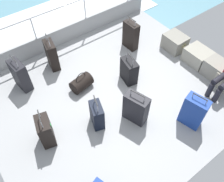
# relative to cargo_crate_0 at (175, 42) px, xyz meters

# --- Properties ---
(ground_plane) EXTENTS (4.40, 5.20, 0.06)m
(ground_plane) POSITION_rel_cargo_crate_0_xyz_m (0.30, -2.10, -0.22)
(ground_plane) COLOR #939699
(gunwale_port) EXTENTS (0.06, 5.20, 0.45)m
(gunwale_port) POSITION_rel_cargo_crate_0_xyz_m (-1.87, -2.10, 0.03)
(gunwale_port) COLOR #939699
(gunwale_port) RESTS_ON ground_plane
(railing_port) EXTENTS (0.04, 4.20, 1.02)m
(railing_port) POSITION_rel_cargo_crate_0_xyz_m (-1.87, -2.10, 0.59)
(railing_port) COLOR silver
(railing_port) RESTS_ON ground_plane
(sea_wake) EXTENTS (12.00, 12.00, 0.01)m
(sea_wake) POSITION_rel_cargo_crate_0_xyz_m (-3.30, -2.10, -0.53)
(sea_wake) COLOR #598C9E
(sea_wake) RESTS_ON ground_plane
(cargo_crate_0) EXTENTS (0.57, 0.45, 0.39)m
(cargo_crate_0) POSITION_rel_cargo_crate_0_xyz_m (0.00, 0.00, 0.00)
(cargo_crate_0) COLOR gray
(cargo_crate_0) RESTS_ON ground_plane
(cargo_crate_1) EXTENTS (0.59, 0.48, 0.36)m
(cargo_crate_1) POSITION_rel_cargo_crate_0_xyz_m (0.66, 0.07, -0.02)
(cargo_crate_1) COLOR gray
(cargo_crate_1) RESTS_ON ground_plane
(cargo_crate_2) EXTENTS (0.58, 0.42, 0.40)m
(cargo_crate_2) POSITION_rel_cargo_crate_0_xyz_m (1.23, 0.05, 0.01)
(cargo_crate_2) COLOR gray
(cargo_crate_2) RESTS_ON ground_plane
(suitcase_1) EXTENTS (0.43, 0.27, 0.88)m
(suitcase_1) POSITION_rel_cargo_crate_0_xyz_m (-1.25, -2.74, 0.15)
(suitcase_1) COLOR black
(suitcase_1) RESTS_ON ground_plane
(suitcase_2) EXTENTS (0.42, 0.32, 0.82)m
(suitcase_2) POSITION_rel_cargo_crate_0_xyz_m (0.42, -3.74, 0.12)
(suitcase_2) COLOR black
(suitcase_2) RESTS_ON ground_plane
(suitcase_3) EXTENTS (0.51, 0.36, 0.79)m
(suitcase_3) POSITION_rel_cargo_crate_0_xyz_m (1.01, -2.15, 0.14)
(suitcase_3) COLOR black
(suitcase_3) RESTS_ON ground_plane
(suitcase_4) EXTENTS (0.41, 0.30, 0.74)m
(suitcase_4) POSITION_rel_cargo_crate_0_xyz_m (0.67, -2.81, 0.08)
(suitcase_4) COLOR black
(suitcase_4) RESTS_ON ground_plane
(suitcase_5) EXTENTS (0.45, 0.31, 0.73)m
(suitcase_5) POSITION_rel_cargo_crate_0_xyz_m (0.14, -1.60, 0.09)
(suitcase_5) COLOR black
(suitcase_5) RESTS_ON ground_plane
(suitcase_6) EXTENTS (0.41, 0.21, 0.83)m
(suitcase_6) POSITION_rel_cargo_crate_0_xyz_m (-0.71, -0.85, 0.16)
(suitcase_6) COLOR black
(suitcase_6) RESTS_ON ground_plane
(suitcase_7) EXTENTS (0.45, 0.27, 0.83)m
(suitcase_7) POSITION_rel_cargo_crate_0_xyz_m (-1.08, -3.57, 0.15)
(suitcase_7) COLOR black
(suitcase_7) RESTS_ON ground_plane
(suitcase_8) EXTENTS (0.47, 0.34, 0.81)m
(suitcase_8) POSITION_rel_cargo_crate_0_xyz_m (1.72, -1.35, 0.16)
(suitcase_8) COLOR navy
(suitcase_8) RESTS_ON ground_plane
(duffel_bag) EXTENTS (0.38, 0.51, 0.45)m
(duffel_bag) POSITION_rel_cargo_crate_0_xyz_m (-0.28, -2.57, -0.04)
(duffel_bag) COLOR black
(duffel_bag) RESTS_ON ground_plane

